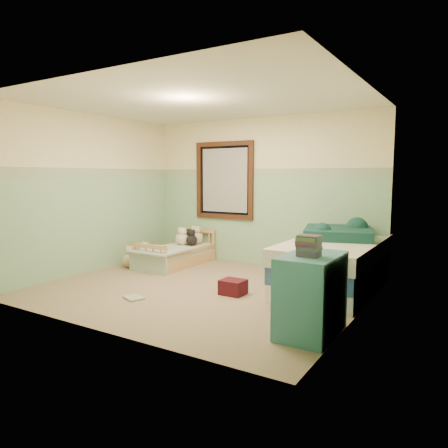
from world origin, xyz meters
The scene contains 31 objects.
floor centered at (0.00, 0.00, -0.01)m, with size 4.20×3.60×0.02m, color #846D58.
ceiling centered at (0.00, 0.00, 2.51)m, with size 4.20×3.60×0.02m, color silver.
wall_back centered at (0.00, 1.80, 1.25)m, with size 4.20×0.04×2.50m, color beige.
wall_front centered at (0.00, -1.80, 1.25)m, with size 4.20×0.04×2.50m, color beige.
wall_left centered at (-2.10, 0.00, 1.25)m, with size 0.04×3.60×2.50m, color beige.
wall_right centered at (2.10, 0.00, 1.25)m, with size 0.04×3.60×2.50m, color beige.
wainscot_mint centered at (0.00, 1.79, 0.75)m, with size 4.20×0.01×1.50m, color #82A98A.
border_strip centered at (0.00, 1.79, 1.57)m, with size 4.20×0.01×0.15m, color #4E6E50.
window_frame centered at (-0.70, 1.76, 1.45)m, with size 1.16×0.06×1.36m, color #301E11.
window_blinds centered at (-0.70, 1.77, 1.45)m, with size 0.92×0.01×1.12m, color #AFAFAB.
toddler_bed_frame centered at (-1.24, 1.05, 0.09)m, with size 0.71×1.42×0.18m, color tan.
toddler_mattress centered at (-1.24, 1.05, 0.24)m, with size 0.65×1.36×0.12m, color silver.
patchwork_quilt centered at (-1.24, 0.61, 0.32)m, with size 0.77×0.71×0.03m, color #7399D6.
plush_bed_brown centered at (-1.39, 1.55, 0.39)m, with size 0.18×0.18×0.18m, color brown.
plush_bed_white centered at (-1.19, 1.55, 0.41)m, with size 0.22×0.22×0.22m, color white.
plush_bed_tan centered at (-1.34, 1.33, 0.41)m, with size 0.21×0.21×0.21m, color beige.
plush_bed_dark centered at (-1.11, 1.33, 0.40)m, with size 0.20×0.20×0.20m, color black.
plush_floor_cream centered at (-1.95, 1.05, 0.11)m, with size 0.23×0.23×0.23m, color beige.
plush_floor_tan centered at (-1.76, 0.47, 0.12)m, with size 0.24×0.24×0.24m, color beige.
twin_bed_frame centered at (1.55, 0.96, 0.11)m, with size 1.06×2.13×0.22m, color white.
twin_boxspring centered at (1.55, 0.96, 0.33)m, with size 1.06×2.13×0.22m, color navy.
twin_mattress centered at (1.55, 0.96, 0.55)m, with size 1.11×2.17×0.22m, color beige.
teal_blanket centered at (1.50, 1.26, 0.73)m, with size 0.90×0.96×0.14m, color black.
dresser centered at (1.84, -0.78, 0.39)m, with size 0.49×0.79×0.79m, color teal.
book_stack centered at (1.84, -0.87, 0.89)m, with size 0.20×0.16×0.20m, color brown.
red_pillow centered at (0.52, 0.00, 0.10)m, with size 0.31×0.27×0.19m, color maroon.
floor_book centered at (-0.44, -0.82, 0.01)m, with size 0.25×0.19×0.02m, color gold.
extra_plush_0 centered at (-1.29, 1.32, 0.40)m, with size 0.19×0.19×0.19m, color beige.
extra_plush_1 centered at (-1.13, 1.52, 0.41)m, with size 0.22×0.22×0.22m, color beige.
extra_plush_2 centered at (-1.29, 1.53, 0.39)m, with size 0.18×0.18×0.18m, color black.
extra_plush_3 centered at (-1.31, 1.33, 0.41)m, with size 0.21×0.21×0.21m, color beige.
Camera 1 is at (3.17, -4.55, 1.54)m, focal length 33.40 mm.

